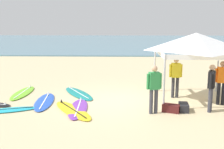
{
  "coord_description": "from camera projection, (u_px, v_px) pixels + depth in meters",
  "views": [
    {
      "loc": [
        0.17,
        -10.89,
        3.2
      ],
      "look_at": [
        -0.19,
        0.49,
        1.0
      ],
      "focal_mm": 44.43,
      "sensor_mm": 36.0,
      "label": 1
    }
  ],
  "objects": [
    {
      "name": "gear_bag_near_tent",
      "position": [
        184.0,
        107.0,
        10.0
      ],
      "size": [
        0.38,
        0.63,
        0.28
      ],
      "primitive_type": "cube",
      "rotation": [
        0.0,
        0.0,
        1.47
      ],
      "color": "#232328",
      "rests_on": "ground"
    },
    {
      "name": "surfboard_lime",
      "position": [
        23.0,
        93.0,
        12.42
      ],
      "size": [
        0.68,
        2.47,
        0.19
      ],
      "color": "#7AD12D",
      "rests_on": "ground"
    },
    {
      "name": "surfboard_blue",
      "position": [
        44.0,
        101.0,
        11.08
      ],
      "size": [
        0.96,
        2.63,
        0.19
      ],
      "color": "blue",
      "rests_on": "ground"
    },
    {
      "name": "surfboard_purple",
      "position": [
        78.0,
        108.0,
        10.21
      ],
      "size": [
        0.76,
        2.47,
        0.19
      ],
      "color": "purple",
      "rests_on": "ground"
    },
    {
      "name": "ground_plane",
      "position": [
        116.0,
        101.0,
        11.3
      ],
      "size": [
        80.0,
        80.0,
        0.0
      ],
      "primitive_type": "plane",
      "color": "beige"
    },
    {
      "name": "surfboard_yellow",
      "position": [
        72.0,
        110.0,
        10.01
      ],
      "size": [
        2.02,
        2.54,
        0.19
      ],
      "color": "yellow",
      "rests_on": "ground"
    },
    {
      "name": "gear_bag_by_pole",
      "position": [
        171.0,
        108.0,
        9.89
      ],
      "size": [
        0.67,
        0.5,
        0.28
      ],
      "primitive_type": "cube",
      "rotation": [
        0.0,
        0.0,
        2.8
      ],
      "color": "#4C1919",
      "rests_on": "ground"
    },
    {
      "name": "sea",
      "position": [
        120.0,
        42.0,
        42.89
      ],
      "size": [
        80.0,
        36.0,
        0.1
      ],
      "primitive_type": "cube",
      "color": "#568499",
      "rests_on": "ground"
    },
    {
      "name": "surfboard_cyan",
      "position": [
        7.0,
        110.0,
        10.02
      ],
      "size": [
        2.15,
        1.22,
        0.19
      ],
      "color": "#23B2CC",
      "rests_on": "ground"
    },
    {
      "name": "person_green",
      "position": [
        154.0,
        86.0,
        9.58
      ],
      "size": [
        0.54,
        0.3,
        1.71
      ],
      "color": "#383842",
      "rests_on": "ground"
    },
    {
      "name": "person_orange",
      "position": [
        222.0,
        80.0,
        10.61
      ],
      "size": [
        0.55,
        0.27,
        1.71
      ],
      "color": "black",
      "rests_on": "ground"
    },
    {
      "name": "person_yellow",
      "position": [
        176.0,
        75.0,
        11.61
      ],
      "size": [
        0.55,
        0.23,
        1.71
      ],
      "color": "#2D2D33",
      "rests_on": "ground"
    },
    {
      "name": "surfboard_teal",
      "position": [
        78.0,
        93.0,
        12.32
      ],
      "size": [
        1.93,
        2.59,
        0.19
      ],
      "color": "#19847F",
      "rests_on": "ground"
    },
    {
      "name": "canopy_tent",
      "position": [
        196.0,
        42.0,
        10.96
      ],
      "size": [
        2.97,
        2.97,
        2.75
      ],
      "color": "#B7B7BC",
      "rests_on": "ground"
    },
    {
      "name": "person_black",
      "position": [
        211.0,
        85.0,
        9.78
      ],
      "size": [
        0.35,
        0.51,
        1.71
      ],
      "color": "#383842",
      "rests_on": "ground"
    }
  ]
}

